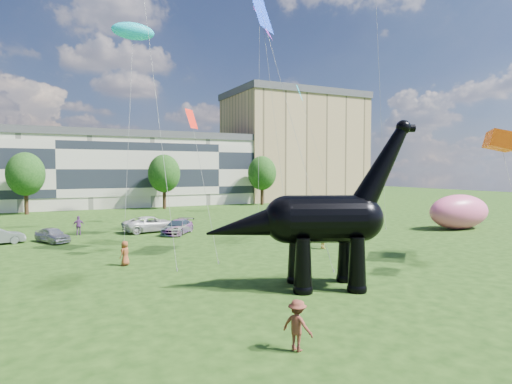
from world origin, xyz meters
name	(u,v)px	position (x,y,z in m)	size (l,w,h in m)	color
ground	(282,313)	(0.00, 0.00, 0.00)	(220.00, 220.00, 0.00)	#16330C
terrace_row	(55,172)	(-8.00, 62.00, 6.00)	(78.00, 11.00, 12.00)	beige
apartment_block	(294,149)	(40.00, 65.00, 11.00)	(28.00, 18.00, 22.00)	tan
tree_mid_left	(25,171)	(-12.00, 53.00, 6.29)	(5.20, 5.20, 9.44)	#382314
tree_mid_right	(164,170)	(8.00, 53.00, 6.29)	(5.20, 5.20, 9.44)	#382314
tree_far_right	(262,170)	(26.00, 53.00, 6.29)	(5.20, 5.20, 9.44)	#382314
dinosaur_sculpture	(316,222)	(3.74, 2.82, 3.58)	(11.36, 5.85, 9.49)	black
car_silver	(52,235)	(-9.00, 25.05, 0.68)	(1.59, 3.96, 1.35)	#B0B0B4
car_white	(152,224)	(0.30, 27.75, 0.80)	(2.66, 5.78, 1.61)	silver
car_dark	(178,227)	(2.31, 25.07, 0.71)	(2.00, 4.93, 1.43)	#595960
gazebo_near	(280,210)	(13.57, 24.27, 1.97)	(4.71, 4.71, 2.81)	white
gazebo_far	(327,205)	(24.19, 30.30, 1.77)	(4.69, 4.69, 2.51)	white
inflatable_pink	(459,212)	(30.63, 15.13, 1.87)	(7.50, 3.75, 3.75)	#F25E91
visitors	(143,243)	(-2.93, 15.91, 0.89)	(57.46, 39.61, 1.88)	#6D3679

